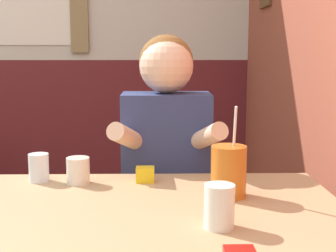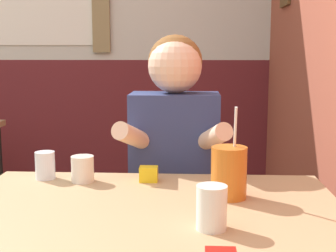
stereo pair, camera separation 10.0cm
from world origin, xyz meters
name	(u,v)px [view 1 (the left image)]	position (x,y,z in m)	size (l,w,h in m)	color
brick_wall_right	(309,6)	(1.42, 1.21, 1.35)	(0.08, 4.42, 2.70)	#9E4C38
back_wall	(45,22)	(-0.02, 2.45, 1.36)	(5.78, 0.09, 2.70)	silver
main_table	(150,237)	(0.75, 0.32, 0.67)	(1.09, 0.85, 0.73)	tan
person_seated	(166,183)	(0.80, 0.92, 0.65)	(0.42, 0.41, 1.22)	navy
cocktail_pitcher	(229,171)	(0.98, 0.48, 0.81)	(0.10, 0.10, 0.27)	#C6661E
glass_near_pitcher	(39,168)	(0.37, 0.66, 0.78)	(0.07, 0.07, 0.09)	silver
glass_center	(219,206)	(0.92, 0.23, 0.78)	(0.08, 0.08, 0.11)	silver
glass_far_side	(78,171)	(0.51, 0.63, 0.77)	(0.08, 0.08, 0.09)	silver
condiment_mustard	(145,174)	(0.73, 0.64, 0.75)	(0.06, 0.04, 0.05)	yellow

